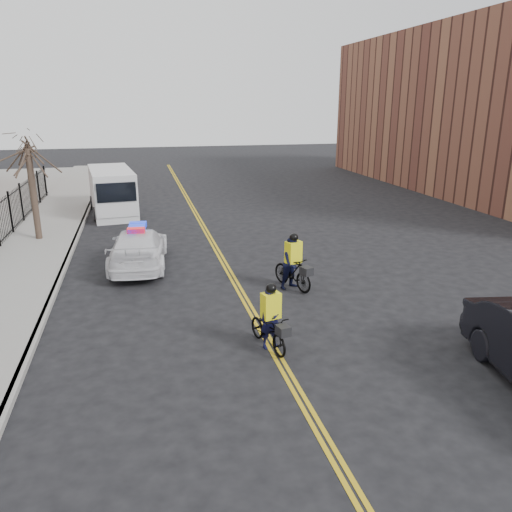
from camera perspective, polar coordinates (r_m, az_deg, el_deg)
The scene contains 11 objects.
ground at distance 15.08m, azimuth -0.46°, elevation -6.43°, with size 120.00×120.00×0.00m, color black.
center_line_left at distance 22.50m, azimuth -5.21°, elevation 1.54°, with size 0.10×60.00×0.01m, color gold.
center_line_right at distance 22.52m, azimuth -4.81°, elevation 1.57°, with size 0.10×60.00×0.01m, color gold.
sidewalk at distance 22.72m, azimuth -24.06°, elevation 0.42°, with size 3.00×60.00×0.15m, color gray.
curb at distance 22.48m, azimuth -20.31°, elevation 0.69°, with size 0.20×60.00×0.15m, color gray.
building_across at distance 40.24m, azimuth 26.13°, elevation 14.71°, with size 12.00×30.00×11.00m, color brown.
street_tree at distance 24.04m, azimuth -24.48°, elevation 9.68°, with size 3.20×3.20×4.80m.
police_cruiser at distance 19.52m, azimuth -13.28°, elevation 0.93°, with size 2.46×5.17×1.61m.
cargo_van at distance 29.22m, azimuth -16.09°, elevation 6.99°, with size 2.85×6.16×2.49m.
cyclist_near at distance 12.80m, azimuth 1.72°, elevation -7.94°, with size 1.03×1.87×1.74m.
cyclist_far at distance 16.76m, azimuth 4.28°, elevation -1.25°, with size 1.20×1.96×1.92m.
Camera 1 is at (-3.07, -13.48, 6.03)m, focal length 35.00 mm.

